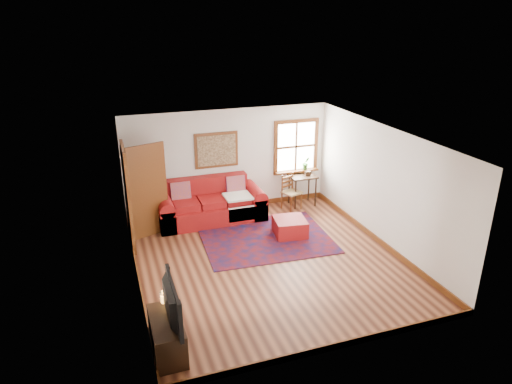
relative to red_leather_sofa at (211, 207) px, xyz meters
name	(u,v)px	position (x,y,z in m)	size (l,w,h in m)	color
ground	(268,260)	(0.59, -2.27, -0.32)	(5.50, 5.50, 0.00)	#4A2113
room_envelope	(268,181)	(0.59, -2.26, 1.33)	(5.04, 5.54, 2.52)	silver
window	(297,152)	(2.37, 0.43, 0.99)	(1.18, 0.20, 1.38)	white
doorway	(140,192)	(-1.61, -0.49, 0.75)	(0.89, 1.08, 2.14)	black
framed_artwork	(216,150)	(0.29, 0.44, 1.23)	(1.05, 0.07, 0.85)	brown
persian_rug	(266,238)	(0.88, -1.37, -0.31)	(2.71, 2.17, 0.02)	#620E0E
red_leather_sofa	(211,207)	(0.00, 0.00, 0.00)	(2.48, 1.03, 0.97)	maroon
red_ottoman	(290,227)	(1.43, -1.38, -0.13)	(0.67, 0.67, 0.38)	maroon
side_table	(303,180)	(2.41, 0.12, 0.33)	(0.65, 0.49, 0.78)	black
ladder_back_chair	(290,191)	(2.02, 0.00, 0.15)	(0.52, 0.51, 0.88)	tan
media_cabinet	(167,336)	(-1.68, -4.24, -0.06)	(0.43, 0.96, 0.53)	black
television	(166,303)	(-1.66, -4.29, 0.51)	(1.07, 0.14, 0.61)	black
candle_hurricane	(164,298)	(-1.63, -3.81, 0.29)	(0.12, 0.12, 0.18)	silver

